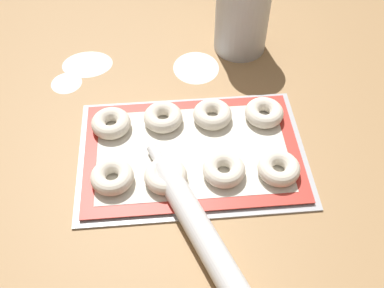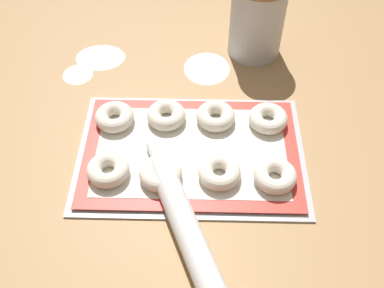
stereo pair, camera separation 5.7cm
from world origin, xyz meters
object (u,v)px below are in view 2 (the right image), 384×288
bagel_front_far_left (109,170)px  bagel_front_mid_right (220,172)px  bagel_back_far_right (269,119)px  flour_canister (258,17)px  rolling_pin (197,252)px  baking_tray (192,151)px  bagel_back_mid_right (216,116)px  bagel_front_far_right (276,176)px  bagel_front_mid_left (161,174)px  bagel_back_mid_left (167,115)px  bagel_back_far_left (115,117)px

bagel_front_far_left → bagel_front_mid_right: (0.20, -0.00, 0.00)m
bagel_front_far_left → bagel_back_far_right: same height
flour_canister → rolling_pin: 0.55m
bagel_back_far_right → baking_tray: bearing=-155.5°
baking_tray → bagel_front_mid_right: (0.05, -0.06, 0.02)m
bagel_back_mid_right → bagel_back_far_right: 0.10m
bagel_front_far_left → bagel_back_mid_right: size_ratio=1.00×
bagel_front_far_right → bagel_back_mid_right: 0.18m
bagel_front_mid_left → bagel_back_mid_left: 0.14m
bagel_front_mid_left → bagel_back_mid_right: size_ratio=1.00×
bagel_front_mid_right → bagel_back_far_right: 0.17m
rolling_pin → bagel_back_mid_left: bearing=102.4°
baking_tray → bagel_front_mid_right: bearing=-51.0°
bagel_front_far_left → flour_canister: size_ratio=0.42×
bagel_front_mid_left → bagel_front_far_right: (0.20, -0.00, 0.00)m
bagel_back_mid_left → rolling_pin: rolling_pin is taller
bagel_back_mid_right → bagel_back_far_right: same height
baking_tray → bagel_front_far_left: 0.16m
bagel_front_mid_left → bagel_front_mid_right: 0.11m
bagel_front_far_left → flour_canister: flour_canister is taller
baking_tray → bagel_front_far_left: bagel_front_far_left is taller
flour_canister → bagel_back_far_right: bearing=-87.3°
bagel_front_far_left → rolling_pin: bearing=-44.1°
bagel_front_far_left → bagel_back_mid_left: same height
baking_tray → bagel_back_mid_left: (-0.05, 0.07, 0.02)m
bagel_front_mid_left → bagel_back_far_left: bearing=126.6°
bagel_front_mid_left → bagel_front_mid_right: size_ratio=1.00×
bagel_front_mid_left → rolling_pin: size_ratio=0.17×
bagel_back_mid_left → flour_canister: (0.19, 0.24, 0.07)m
bagel_front_far_right → flour_canister: (-0.01, 0.38, 0.07)m
baking_tray → bagel_front_far_left: (-0.15, -0.06, 0.02)m
bagel_back_mid_left → bagel_back_mid_right: same height
flour_canister → bagel_front_far_left: bearing=-127.4°
bagel_front_far_left → bagel_front_far_right: (0.30, -0.01, 0.00)m
bagel_back_far_left → rolling_pin: size_ratio=0.17×
bagel_front_far_left → bagel_back_far_left: (-0.01, 0.13, 0.00)m
baking_tray → bagel_front_far_right: bearing=-24.9°
baking_tray → flour_canister: 0.35m
bagel_front_far_left → bagel_back_mid_right: same height
bagel_front_far_right → bagel_back_mid_left: size_ratio=1.00×
bagel_back_mid_right → bagel_front_far_right: bearing=-54.0°
bagel_front_far_right → rolling_pin: rolling_pin is taller
bagel_front_mid_left → bagel_front_mid_right: bearing=2.9°
rolling_pin → bagel_front_mid_right: bearing=75.8°
bagel_front_far_left → bagel_back_far_right: (0.30, 0.13, 0.00)m
bagel_back_mid_left → flour_canister: 0.31m
bagel_front_mid_right → bagel_back_far_right: same height
rolling_pin → bagel_front_far_right: bearing=47.3°
bagel_front_far_left → bagel_front_mid_right: bearing=-0.3°
flour_canister → bagel_front_mid_left: bearing=-116.7°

